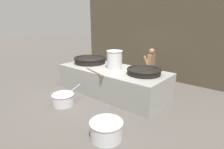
# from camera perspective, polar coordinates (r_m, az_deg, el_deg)

# --- Properties ---
(ground_plane) EXTENTS (60.00, 60.00, 0.00)m
(ground_plane) POSITION_cam_1_polar(r_m,az_deg,el_deg) (6.41, 0.00, -5.68)
(ground_plane) COLOR #56514C
(back_wall) EXTENTS (7.76, 0.24, 3.92)m
(back_wall) POSITION_cam_1_polar(r_m,az_deg,el_deg) (8.26, 12.90, 12.86)
(back_wall) COLOR #4C4233
(back_wall) RESTS_ON ground_plane
(hearth_platform) EXTENTS (3.94, 1.69, 0.88)m
(hearth_platform) POSITION_cam_1_polar(r_m,az_deg,el_deg) (6.26, 0.00, -1.94)
(hearth_platform) COLOR gray
(hearth_platform) RESTS_ON ground_plane
(giant_wok_near) EXTENTS (1.26, 1.26, 0.25)m
(giant_wok_near) POSITION_cam_1_polar(r_m,az_deg,el_deg) (7.00, -7.19, 4.80)
(giant_wok_near) COLOR black
(giant_wok_near) RESTS_ON hearth_platform
(giant_wok_far) EXTENTS (1.07, 1.07, 0.20)m
(giant_wok_far) POSITION_cam_1_polar(r_m,az_deg,el_deg) (5.50, 10.41, 1.15)
(giant_wok_far) COLOR black
(giant_wok_far) RESTS_ON hearth_platform
(stock_pot) EXTENTS (0.57, 0.57, 0.62)m
(stock_pot) POSITION_cam_1_polar(r_m,az_deg,el_deg) (6.12, 0.84, 5.03)
(stock_pot) COLOR silver
(stock_pot) RESTS_ON hearth_platform
(stirring_paddle) EXTENTS (1.09, 0.40, 0.04)m
(stirring_paddle) POSITION_cam_1_polar(r_m,az_deg,el_deg) (5.64, -5.60, 0.81)
(stirring_paddle) COLOR brown
(stirring_paddle) RESTS_ON hearth_platform
(cook) EXTENTS (0.38, 0.58, 1.51)m
(cook) POSITION_cam_1_polar(r_m,az_deg,el_deg) (6.86, 12.50, 2.57)
(cook) COLOR #8C6647
(cook) RESTS_ON ground_plane
(prep_bowl_vegetables) EXTENTS (0.68, 0.81, 0.62)m
(prep_bowl_vegetables) POSITION_cam_1_polar(r_m,az_deg,el_deg) (5.57, -15.62, -7.65)
(prep_bowl_vegetables) COLOR silver
(prep_bowl_vegetables) RESTS_ON ground_plane
(prep_bowl_meat) EXTENTS (0.73, 0.73, 0.40)m
(prep_bowl_meat) POSITION_cam_1_polar(r_m,az_deg,el_deg) (3.93, -1.86, -17.37)
(prep_bowl_meat) COLOR silver
(prep_bowl_meat) RESTS_ON ground_plane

